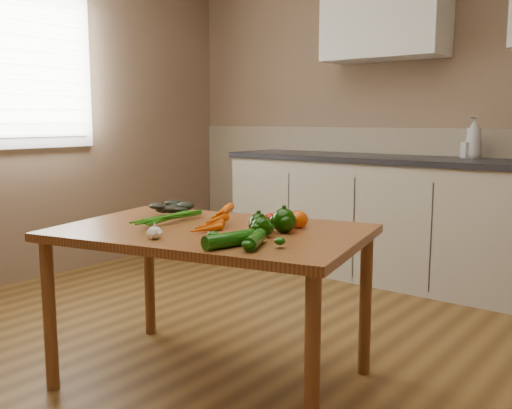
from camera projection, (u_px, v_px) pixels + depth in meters
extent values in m
cube|color=brown|center=(164.00, 383.00, 2.56)|extent=(4.00, 5.00, 0.02)
cube|color=#886C51|center=(405.00, 101.00, 4.32)|extent=(4.00, 0.02, 2.60)
cube|color=tan|center=(400.00, 199.00, 4.41)|extent=(3.98, 0.03, 1.10)
cube|color=#B6AE98|center=(409.00, 223.00, 4.08)|extent=(2.80, 0.60, 0.86)
cube|color=#292A2F|center=(411.00, 160.00, 4.01)|extent=(2.84, 0.64, 0.04)
cube|color=silver|center=(385.00, 10.00, 4.14)|extent=(0.90, 0.35, 0.70)
cube|color=brown|center=(211.00, 233.00, 2.46)|extent=(1.45, 1.11, 0.04)
cylinder|color=brown|center=(50.00, 316.00, 2.44)|extent=(0.06, 0.06, 0.66)
cylinder|color=brown|center=(312.00, 366.00, 1.94)|extent=(0.06, 0.06, 0.66)
cylinder|color=brown|center=(149.00, 275.00, 3.09)|extent=(0.06, 0.06, 0.66)
cylinder|color=brown|center=(365.00, 304.00, 2.59)|extent=(0.06, 0.06, 0.66)
imported|color=silver|center=(474.00, 137.00, 3.89)|extent=(0.14, 0.14, 0.29)
imported|color=silver|center=(468.00, 146.00, 3.91)|extent=(0.10, 0.10, 0.16)
ellipsoid|color=white|center=(155.00, 233.00, 2.24)|extent=(0.06, 0.06, 0.05)
sphere|color=black|center=(259.00, 224.00, 2.33)|extent=(0.08, 0.08, 0.08)
sphere|color=black|center=(284.00, 221.00, 2.37)|extent=(0.10, 0.10, 0.10)
sphere|color=black|center=(261.00, 227.00, 2.27)|extent=(0.08, 0.08, 0.08)
ellipsoid|color=#930E02|center=(270.00, 220.00, 2.49)|extent=(0.07, 0.07, 0.06)
ellipsoid|color=#D94E05|center=(293.00, 219.00, 2.53)|extent=(0.07, 0.07, 0.06)
ellipsoid|color=#D94E05|center=(298.00, 219.00, 2.46)|extent=(0.08, 0.08, 0.08)
cylinder|color=#0C4107|center=(255.00, 240.00, 2.10)|extent=(0.13, 0.19, 0.05)
cylinder|color=#0C4107|center=(230.00, 240.00, 2.10)|extent=(0.10, 0.22, 0.06)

